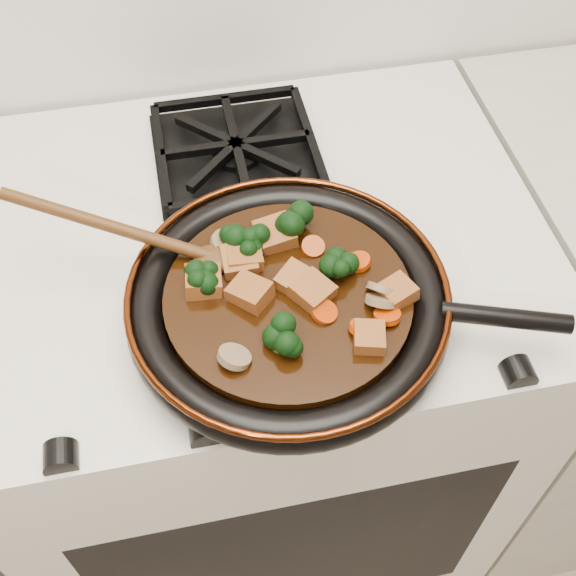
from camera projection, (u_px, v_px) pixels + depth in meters
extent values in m
cube|color=silver|center=(263.00, 397.00, 1.30)|extent=(0.76, 0.60, 0.90)
cylinder|color=black|center=(288.00, 308.00, 0.82)|extent=(0.34, 0.34, 0.01)
torus|color=black|center=(288.00, 303.00, 0.82)|extent=(0.37, 0.37, 0.04)
torus|color=#4C1E0A|center=(288.00, 292.00, 0.80)|extent=(0.36, 0.36, 0.01)
cylinder|color=black|center=(506.00, 318.00, 0.78)|extent=(0.14, 0.07, 0.02)
cylinder|color=black|center=(288.00, 299.00, 0.81)|extent=(0.28, 0.28, 0.02)
cube|color=brown|center=(397.00, 292.00, 0.80)|extent=(0.05, 0.05, 0.02)
cube|color=brown|center=(296.00, 281.00, 0.80)|extent=(0.05, 0.05, 0.03)
cube|color=brown|center=(239.00, 261.00, 0.82)|extent=(0.04, 0.04, 0.03)
cube|color=brown|center=(312.00, 292.00, 0.79)|extent=(0.06, 0.06, 0.02)
cube|color=brown|center=(244.00, 255.00, 0.83)|extent=(0.04, 0.04, 0.03)
cube|color=brown|center=(275.00, 235.00, 0.85)|extent=(0.05, 0.05, 0.03)
cube|color=brown|center=(369.00, 338.00, 0.76)|extent=(0.04, 0.04, 0.02)
cube|color=brown|center=(250.00, 293.00, 0.79)|extent=(0.06, 0.06, 0.03)
cube|color=brown|center=(203.00, 282.00, 0.80)|extent=(0.04, 0.04, 0.03)
cylinder|color=#B53405|center=(324.00, 312.00, 0.78)|extent=(0.03, 0.03, 0.02)
cylinder|color=#B53405|center=(387.00, 316.00, 0.78)|extent=(0.03, 0.03, 0.02)
cylinder|color=#B53405|center=(363.00, 329.00, 0.77)|extent=(0.03, 0.03, 0.03)
cylinder|color=#B53405|center=(359.00, 262.00, 0.82)|extent=(0.03, 0.03, 0.02)
cylinder|color=#B53405|center=(313.00, 247.00, 0.84)|extent=(0.03, 0.03, 0.02)
cylinder|color=olive|center=(381.00, 290.00, 0.80)|extent=(0.04, 0.04, 0.03)
cylinder|color=olive|center=(224.00, 242.00, 0.84)|extent=(0.04, 0.04, 0.02)
cylinder|color=olive|center=(234.00, 357.00, 0.74)|extent=(0.05, 0.05, 0.02)
cylinder|color=olive|center=(285.00, 222.00, 0.86)|extent=(0.05, 0.05, 0.03)
cylinder|color=olive|center=(381.00, 301.00, 0.79)|extent=(0.05, 0.04, 0.03)
ellipsoid|color=#4C2B10|center=(217.00, 259.00, 0.83)|extent=(0.07, 0.06, 0.02)
cylinder|color=#4C2B10|center=(110.00, 226.00, 0.82)|extent=(0.02, 0.02, 0.25)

